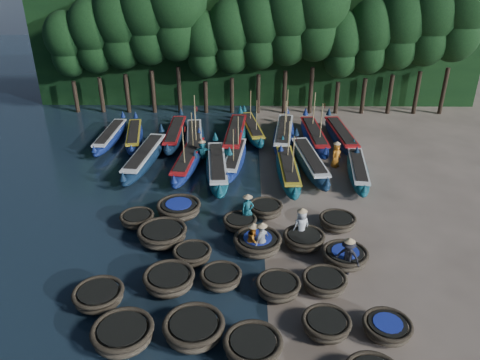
{
  "coord_description": "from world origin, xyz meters",
  "views": [
    {
      "loc": [
        -0.92,
        -19.93,
        13.36
      ],
      "look_at": [
        -1.26,
        4.04,
        1.3
      ],
      "focal_mm": 35.0,
      "sensor_mm": 36.0,
      "label": 1
    }
  ],
  "objects_px": {
    "coracle_20": "(137,219)",
    "fisherman_0": "(301,225)",
    "long_boat_13": "(235,135)",
    "fisherman_2": "(254,239)",
    "coracle_16": "(192,254)",
    "coracle_24": "(338,222)",
    "coracle_10": "(99,296)",
    "coracle_17": "(258,243)",
    "fisherman_6": "(336,154)",
    "long_boat_9": "(111,136)",
    "long_boat_11": "(175,134)",
    "long_boat_15": "(284,134)",
    "long_boat_12": "(195,139)",
    "fisherman_4": "(262,239)",
    "long_boat_17": "(341,136)",
    "fisherman_3": "(348,256)",
    "coracle_5": "(123,334)",
    "long_boat_16": "(314,136)",
    "coracle_13": "(278,287)",
    "long_boat_5": "(235,159)",
    "coracle_6": "(194,329)",
    "long_boat_8": "(358,170)",
    "long_boat_14": "(252,129)",
    "fisherman_5": "(202,152)",
    "long_boat_2": "(145,157)",
    "coracle_14": "(324,282)",
    "coracle_7": "(253,347)",
    "coracle_15": "(162,234)",
    "coracle_19": "(345,256)",
    "fisherman_1": "(248,209)",
    "long_boat_6": "(288,169)",
    "coracle_22": "(240,222)",
    "long_boat_4": "(217,167)",
    "long_boat_3": "(188,160)",
    "coracle_23": "(265,209)",
    "coracle_12": "(221,277)",
    "coracle_18": "(304,239)",
    "coracle_8": "(326,325)"
  },
  "relations": [
    {
      "from": "coracle_16",
      "to": "coracle_24",
      "type": "xyz_separation_m",
      "value": [
        7.32,
        3.01,
        -0.0
      ]
    },
    {
      "from": "fisherman_6",
      "to": "long_boat_9",
      "type": "bearing_deg",
      "value": 115.12
    },
    {
      "from": "coracle_13",
      "to": "coracle_16",
      "type": "distance_m",
      "value": 4.53
    },
    {
      "from": "long_boat_15",
      "to": "fisherman_5",
      "type": "distance_m",
      "value": 7.13
    },
    {
      "from": "fisherman_4",
      "to": "long_boat_15",
      "type": "bearing_deg",
      "value": -152.96
    },
    {
      "from": "long_boat_12",
      "to": "long_boat_16",
      "type": "relative_size",
      "value": 0.98
    },
    {
      "from": "coracle_10",
      "to": "coracle_17",
      "type": "bearing_deg",
      "value": 30.16
    },
    {
      "from": "coracle_10",
      "to": "coracle_17",
      "type": "relative_size",
      "value": 0.76
    },
    {
      "from": "coracle_20",
      "to": "fisherman_1",
      "type": "height_order",
      "value": "fisherman_1"
    },
    {
      "from": "long_boat_17",
      "to": "fisherman_3",
      "type": "bearing_deg",
      "value": -103.75
    },
    {
      "from": "long_boat_4",
      "to": "long_boat_15",
      "type": "bearing_deg",
      "value": 45.9
    },
    {
      "from": "coracle_15",
      "to": "long_boat_6",
      "type": "xyz_separation_m",
      "value": [
        6.83,
        7.49,
        0.08
      ]
    },
    {
      "from": "coracle_15",
      "to": "long_boat_8",
      "type": "xyz_separation_m",
      "value": [
        11.33,
        7.6,
        0.03
      ]
    },
    {
      "from": "fisherman_3",
      "to": "coracle_12",
      "type": "bearing_deg",
      "value": -139.93
    },
    {
      "from": "coracle_5",
      "to": "long_boat_17",
      "type": "xyz_separation_m",
      "value": [
        11.64,
        20.09,
        0.11
      ]
    },
    {
      "from": "coracle_23",
      "to": "fisherman_5",
      "type": "height_order",
      "value": "fisherman_5"
    },
    {
      "from": "long_boat_2",
      "to": "long_boat_12",
      "type": "height_order",
      "value": "long_boat_12"
    },
    {
      "from": "coracle_23",
      "to": "long_boat_16",
      "type": "distance_m",
      "value": 11.38
    },
    {
      "from": "coracle_8",
      "to": "long_boat_5",
      "type": "distance_m",
      "value": 15.77
    },
    {
      "from": "fisherman_4",
      "to": "coracle_10",
      "type": "bearing_deg",
      "value": -27.59
    },
    {
      "from": "long_boat_5",
      "to": "long_boat_15",
      "type": "xyz_separation_m",
      "value": [
        3.6,
        4.32,
        0.09
      ]
    },
    {
      "from": "coracle_14",
      "to": "long_boat_11",
      "type": "distance_m",
      "value": 19.28
    },
    {
      "from": "long_boat_13",
      "to": "fisherman_3",
      "type": "xyz_separation_m",
      "value": [
        5.39,
        -15.6,
        0.32
      ]
    },
    {
      "from": "coracle_15",
      "to": "long_boat_6",
      "type": "height_order",
      "value": "long_boat_6"
    },
    {
      "from": "coracle_6",
      "to": "coracle_13",
      "type": "bearing_deg",
      "value": 37.63
    },
    {
      "from": "coracle_6",
      "to": "fisherman_3",
      "type": "xyz_separation_m",
      "value": [
        6.49,
        4.08,
        0.44
      ]
    },
    {
      "from": "coracle_5",
      "to": "long_boat_9",
      "type": "height_order",
      "value": "long_boat_9"
    },
    {
      "from": "coracle_23",
      "to": "long_boat_5",
      "type": "height_order",
      "value": "long_boat_5"
    },
    {
      "from": "long_boat_13",
      "to": "fisherman_2",
      "type": "relative_size",
      "value": 4.94
    },
    {
      "from": "coracle_19",
      "to": "fisherman_1",
      "type": "distance_m",
      "value": 5.66
    },
    {
      "from": "coracle_18",
      "to": "fisherman_0",
      "type": "xyz_separation_m",
      "value": [
        -0.11,
        0.46,
        0.54
      ]
    },
    {
      "from": "long_boat_3",
      "to": "long_boat_9",
      "type": "height_order",
      "value": "long_boat_3"
    },
    {
      "from": "fisherman_5",
      "to": "fisherman_6",
      "type": "xyz_separation_m",
      "value": [
        8.96,
        -0.3,
        0.05
      ]
    },
    {
      "from": "coracle_6",
      "to": "coracle_22",
      "type": "xyz_separation_m",
      "value": [
        1.61,
        7.74,
        -0.11
      ]
    },
    {
      "from": "coracle_7",
      "to": "fisherman_3",
      "type": "height_order",
      "value": "fisherman_3"
    },
    {
      "from": "coracle_13",
      "to": "coracle_20",
      "type": "height_order",
      "value": "coracle_13"
    },
    {
      "from": "coracle_13",
      "to": "coracle_16",
      "type": "bearing_deg",
      "value": 149.36
    },
    {
      "from": "coracle_5",
      "to": "long_boat_11",
      "type": "distance_m",
      "value": 20.35
    },
    {
      "from": "long_boat_6",
      "to": "long_boat_8",
      "type": "xyz_separation_m",
      "value": [
        4.5,
        0.11,
        -0.05
      ]
    },
    {
      "from": "coracle_6",
      "to": "long_boat_4",
      "type": "xyz_separation_m",
      "value": [
        0.06,
        14.15,
        0.08
      ]
    },
    {
      "from": "fisherman_3",
      "to": "coracle_16",
      "type": "bearing_deg",
      "value": -155.41
    },
    {
      "from": "long_boat_15",
      "to": "long_boat_12",
      "type": "bearing_deg",
      "value": -164.47
    },
    {
      "from": "coracle_10",
      "to": "coracle_13",
      "type": "relative_size",
      "value": 0.9
    },
    {
      "from": "coracle_5",
      "to": "long_boat_13",
      "type": "distance_m",
      "value": 20.29
    },
    {
      "from": "long_boat_8",
      "to": "long_boat_14",
      "type": "bearing_deg",
      "value": 139.59
    },
    {
      "from": "long_boat_11",
      "to": "fisherman_0",
      "type": "height_order",
      "value": "fisherman_0"
    },
    {
      "from": "coracle_20",
      "to": "fisherman_0",
      "type": "distance_m",
      "value": 8.66
    },
    {
      "from": "coracle_13",
      "to": "long_boat_9",
      "type": "xyz_separation_m",
      "value": [
        -11.61,
        17.06,
        0.09
      ]
    },
    {
      "from": "fisherman_0",
      "to": "fisherman_4",
      "type": "height_order",
      "value": "fisherman_0"
    },
    {
      "from": "long_boat_15",
      "to": "fisherman_5",
      "type": "xyz_separation_m",
      "value": [
        -5.8,
        -4.13,
        0.28
      ]
    }
  ]
}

